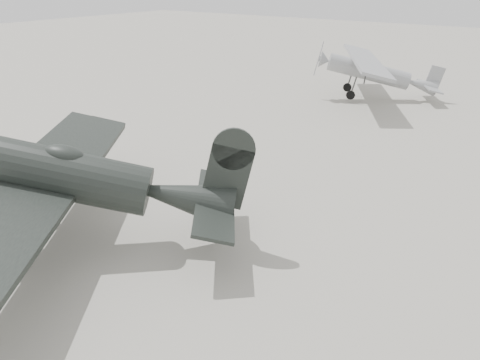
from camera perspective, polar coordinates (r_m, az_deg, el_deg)
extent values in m
plane|color=#9E988C|center=(15.87, -1.95, -8.14)|extent=(160.00, 160.00, 0.00)
cylinder|color=black|center=(15.85, -20.03, 0.30)|extent=(5.02, 4.30, 1.61)
cone|color=black|center=(15.02, -6.26, 0.62)|extent=(3.29, 2.98, 1.49)
ellipsoid|color=black|center=(15.67, -21.19, 2.68)|extent=(1.48, 1.38, 0.53)
cube|color=black|center=(16.28, -22.51, -1.03)|extent=(10.14, 12.53, 0.25)
cube|color=black|center=(14.94, -2.76, 0.85)|extent=(3.89, 4.63, 0.11)
cube|color=black|center=(14.58, -2.15, 4.39)|extent=(1.18, 0.91, 2.07)
cylinder|color=black|center=(15.91, -25.07, -8.54)|extent=(0.74, 0.61, 0.78)
cylinder|color=black|center=(18.39, -21.48, -3.45)|extent=(0.74, 0.61, 0.78)
cylinder|color=#333333|center=(15.54, -25.56, -6.13)|extent=(0.18, 0.18, 1.61)
cylinder|color=#333333|center=(18.08, -21.84, -1.28)|extent=(0.18, 0.18, 1.61)
cylinder|color=black|center=(15.16, -1.63, -1.06)|extent=(0.26, 0.22, 0.25)
cylinder|color=#929497|center=(35.49, 15.40, 12.65)|extent=(5.68, 3.87, 1.23)
cone|color=#929497|center=(36.28, 21.63, 12.07)|extent=(2.30, 1.95, 1.12)
cone|color=#929497|center=(35.16, 10.06, 13.02)|extent=(1.15, 1.34, 1.16)
cube|color=#929497|center=(35.14, 9.31, 13.06)|extent=(0.12, 0.16, 2.46)
cube|color=#929497|center=(35.31, 14.79, 13.80)|extent=(7.78, 11.78, 0.20)
cube|color=#929497|center=(36.41, 22.51, 12.07)|extent=(2.71, 3.81, 0.09)
cube|color=#929497|center=(36.33, 22.86, 13.16)|extent=(0.92, 0.56, 1.45)
cylinder|color=black|center=(34.53, 13.88, 9.61)|extent=(0.62, 0.44, 0.63)
cylinder|color=black|center=(36.90, 13.47, 10.54)|extent=(0.62, 0.44, 0.63)
cylinder|color=#333333|center=(34.39, 13.99, 10.64)|extent=(0.14, 0.14, 1.34)
cylinder|color=#333333|center=(36.77, 13.56, 11.51)|extent=(0.14, 0.14, 1.34)
cylinder|color=black|center=(36.54, 22.75, 11.44)|extent=(0.21, 0.17, 0.20)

